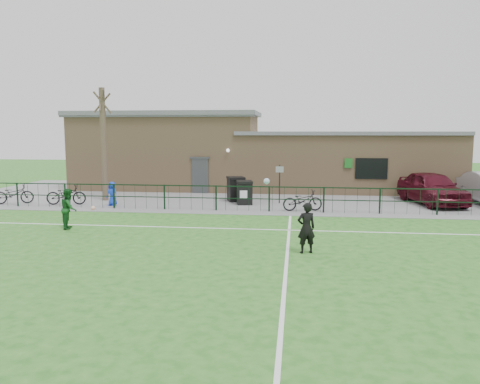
# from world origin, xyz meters

# --- Properties ---
(ground) EXTENTS (90.00, 90.00, 0.00)m
(ground) POSITION_xyz_m (0.00, 0.00, 0.00)
(ground) COLOR #245D1B
(ground) RESTS_ON ground
(paving_strip) EXTENTS (34.00, 13.00, 0.02)m
(paving_strip) POSITION_xyz_m (0.00, 13.50, 0.01)
(paving_strip) COLOR slate
(paving_strip) RESTS_ON ground
(pitch_line_touch) EXTENTS (28.00, 0.10, 0.01)m
(pitch_line_touch) POSITION_xyz_m (0.00, 7.80, 0.00)
(pitch_line_touch) COLOR white
(pitch_line_touch) RESTS_ON ground
(pitch_line_mid) EXTENTS (28.00, 0.10, 0.01)m
(pitch_line_mid) POSITION_xyz_m (0.00, 4.00, 0.00)
(pitch_line_mid) COLOR white
(pitch_line_mid) RESTS_ON ground
(pitch_line_perp) EXTENTS (0.10, 16.00, 0.01)m
(pitch_line_perp) POSITION_xyz_m (2.00, 0.00, 0.00)
(pitch_line_perp) COLOR white
(pitch_line_perp) RESTS_ON ground
(perimeter_fence) EXTENTS (28.00, 0.10, 1.20)m
(perimeter_fence) POSITION_xyz_m (0.00, 8.00, 0.60)
(perimeter_fence) COLOR black
(perimeter_fence) RESTS_ON ground
(bare_tree) EXTENTS (0.30, 0.30, 6.00)m
(bare_tree) POSITION_xyz_m (-8.00, 10.50, 3.00)
(bare_tree) COLOR #4C3C2E
(bare_tree) RESTS_ON ground
(wheelie_bin_left) EXTENTS (0.90, 0.97, 1.12)m
(wheelie_bin_left) POSITION_xyz_m (-0.38, 10.02, 0.58)
(wheelie_bin_left) COLOR black
(wheelie_bin_left) RESTS_ON paving_strip
(wheelie_bin_right) EXTENTS (1.06, 1.13, 1.21)m
(wheelie_bin_right) POSITION_xyz_m (-0.96, 11.06, 0.63)
(wheelie_bin_right) COLOR black
(wheelie_bin_right) RESTS_ON paving_strip
(sign_post) EXTENTS (0.08, 0.08, 2.00)m
(sign_post) POSITION_xyz_m (1.38, 10.53, 1.02)
(sign_post) COLOR black
(sign_post) RESTS_ON paving_strip
(car_maroon) EXTENTS (2.95, 5.21, 1.67)m
(car_maroon) POSITION_xyz_m (9.12, 11.25, 0.86)
(car_maroon) COLOR #490D19
(car_maroon) RESTS_ON paving_strip
(bicycle_a) EXTENTS (2.03, 1.35, 1.01)m
(bicycle_a) POSITION_xyz_m (-12.18, 8.74, 0.52)
(bicycle_a) COLOR black
(bicycle_a) RESTS_ON paving_strip
(bicycle_c) EXTENTS (2.06, 1.04, 1.03)m
(bicycle_c) POSITION_xyz_m (-9.35, 8.77, 0.54)
(bicycle_c) COLOR black
(bicycle_c) RESTS_ON paving_strip
(bicycle_e) EXTENTS (1.96, 1.06, 0.98)m
(bicycle_e) POSITION_xyz_m (2.54, 8.37, 0.51)
(bicycle_e) COLOR black
(bicycle_e) RESTS_ON paving_strip
(spectator_child) EXTENTS (0.67, 0.53, 1.20)m
(spectator_child) POSITION_xyz_m (-6.91, 8.76, 0.62)
(spectator_child) COLOR blue
(spectator_child) RESTS_ON paving_strip
(goalkeeper_kick) EXTENTS (1.84, 3.02, 2.04)m
(goalkeeper_kick) POSITION_xyz_m (2.52, 0.78, 0.82)
(goalkeeper_kick) COLOR black
(goalkeeper_kick) RESTS_ON ground
(outfield_player) EXTENTS (0.80, 0.90, 1.55)m
(outfield_player) POSITION_xyz_m (-6.42, 3.33, 0.77)
(outfield_player) COLOR #164E1E
(outfield_player) RESTS_ON ground
(ball_ground) EXTENTS (0.21, 0.21, 0.21)m
(ball_ground) POSITION_xyz_m (-7.33, 7.44, 0.10)
(ball_ground) COLOR white
(ball_ground) RESTS_ON ground
(clubhouse) EXTENTS (24.25, 5.40, 4.96)m
(clubhouse) POSITION_xyz_m (-0.88, 16.50, 2.22)
(clubhouse) COLOR tan
(clubhouse) RESTS_ON ground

